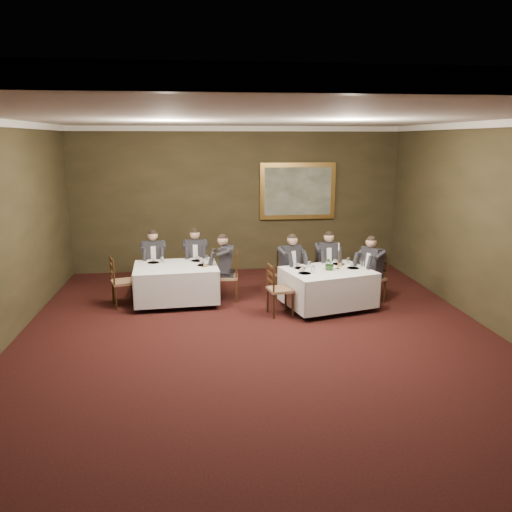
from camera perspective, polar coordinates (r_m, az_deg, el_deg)
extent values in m
plane|color=black|center=(7.88, 0.79, -10.71)|extent=(10.00, 10.00, 0.00)
cube|color=silver|center=(7.21, 0.89, 15.63)|extent=(8.00, 10.00, 0.10)
cube|color=#2E2917|center=(12.27, -2.18, 6.42)|extent=(8.00, 0.10, 3.50)
cube|color=#2E2917|center=(2.75, 15.12, -18.99)|extent=(8.00, 0.10, 3.50)
cube|color=white|center=(12.13, -2.23, 14.35)|extent=(8.00, 0.10, 0.12)
cube|color=white|center=(2.40, 17.20, 18.59)|extent=(8.00, 0.10, 0.12)
cube|color=black|center=(9.62, 8.24, -1.79)|extent=(1.77, 1.50, 0.04)
cube|color=white|center=(9.61, 8.24, -1.64)|extent=(1.84, 1.57, 0.02)
cube|color=white|center=(9.70, 8.18, -3.53)|extent=(1.86, 1.59, 0.65)
cube|color=black|center=(9.96, -9.16, -1.29)|extent=(1.63, 1.27, 0.04)
cube|color=white|center=(9.96, -9.16, -1.15)|extent=(1.70, 1.34, 0.02)
cube|color=white|center=(10.04, -9.10, -2.98)|extent=(1.72, 1.36, 0.65)
cube|color=#886345|center=(10.18, 3.85, -2.26)|extent=(0.57, 0.56, 0.05)
cube|color=black|center=(10.27, 3.29, -0.70)|extent=(0.36, 0.18, 0.54)
cube|color=black|center=(10.09, 3.88, -0.21)|extent=(0.51, 0.45, 0.55)
sphere|color=tan|center=(10.01, 3.92, 1.91)|extent=(0.28, 0.28, 0.21)
cube|color=#886345|center=(10.56, 8.06, -1.80)|extent=(0.45, 0.43, 0.05)
cube|color=black|center=(10.68, 7.82, -0.27)|extent=(0.38, 0.04, 0.54)
cube|color=black|center=(10.48, 8.13, 0.19)|extent=(0.43, 0.32, 0.55)
sphere|color=tan|center=(10.40, 8.20, 2.23)|extent=(0.22, 0.22, 0.21)
cube|color=#886345|center=(9.25, 2.77, -3.86)|extent=(0.49, 0.51, 0.05)
cube|color=black|center=(9.12, 1.66, -2.49)|extent=(0.10, 0.38, 0.54)
cube|color=#886345|center=(10.20, 13.09, -2.56)|extent=(0.58, 0.59, 0.05)
cube|color=black|center=(10.28, 13.86, -1.07)|extent=(0.21, 0.35, 0.54)
cube|color=black|center=(10.11, 13.20, -0.51)|extent=(0.48, 0.52, 0.55)
sphere|color=tan|center=(10.03, 13.32, 1.60)|extent=(0.29, 0.29, 0.21)
cube|color=#886345|center=(10.83, -11.55, -1.56)|extent=(0.47, 0.45, 0.05)
cube|color=black|center=(10.96, -11.59, -0.07)|extent=(0.38, 0.06, 0.54)
cube|color=black|center=(10.74, -11.64, 0.37)|extent=(0.44, 0.34, 0.55)
sphere|color=tan|center=(10.67, -11.73, 2.36)|extent=(0.22, 0.22, 0.21)
cube|color=#886345|center=(10.84, -6.91, -1.37)|extent=(0.45, 0.43, 0.05)
cube|color=black|center=(10.97, -6.97, 0.12)|extent=(0.38, 0.04, 0.54)
cube|color=black|center=(10.76, -6.97, 0.56)|extent=(0.43, 0.32, 0.55)
sphere|color=tan|center=(10.68, -7.02, 2.55)|extent=(0.22, 0.22, 0.21)
cube|color=#886345|center=(10.10, -3.29, -2.39)|extent=(0.46, 0.48, 0.05)
cube|color=black|center=(10.03, -2.23, -1.04)|extent=(0.07, 0.38, 0.54)
cube|color=black|center=(10.00, -3.32, -0.32)|extent=(0.35, 0.45, 0.55)
sphere|color=tan|center=(9.92, -3.35, 1.81)|extent=(0.23, 0.23, 0.21)
cube|color=#886345|center=(10.06, -14.94, -2.88)|extent=(0.53, 0.54, 0.05)
cube|color=black|center=(9.98, -16.10, -1.63)|extent=(0.14, 0.37, 0.54)
imported|color=#2D5926|center=(9.57, 8.45, -0.78)|extent=(0.28, 0.25, 0.28)
cylinder|color=#A67432|center=(9.73, 9.35, -1.37)|extent=(0.08, 0.08, 0.02)
cylinder|color=#A67432|center=(9.69, 9.39, -0.32)|extent=(0.02, 0.02, 0.35)
cylinder|color=white|center=(9.63, 9.44, 1.12)|extent=(0.02, 0.02, 0.15)
cylinder|color=white|center=(9.69, 5.07, -1.32)|extent=(0.25, 0.25, 0.01)
cylinder|color=white|center=(9.83, 4.90, -0.98)|extent=(0.08, 0.08, 0.05)
cylinder|color=white|center=(9.71, 6.06, -0.93)|extent=(0.06, 0.06, 0.14)
cylinder|color=white|center=(10.29, -11.66, -0.69)|extent=(0.25, 0.25, 0.01)
cylinder|color=white|center=(10.43, -11.59, -0.38)|extent=(0.08, 0.08, 0.05)
cylinder|color=white|center=(10.26, -10.73, -0.33)|extent=(0.06, 0.06, 0.14)
cube|color=#E2A752|center=(12.39, 4.78, 7.40)|extent=(1.86, 0.08, 1.38)
cube|color=#444B32|center=(12.34, 4.82, 7.38)|extent=(1.64, 0.01, 1.16)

